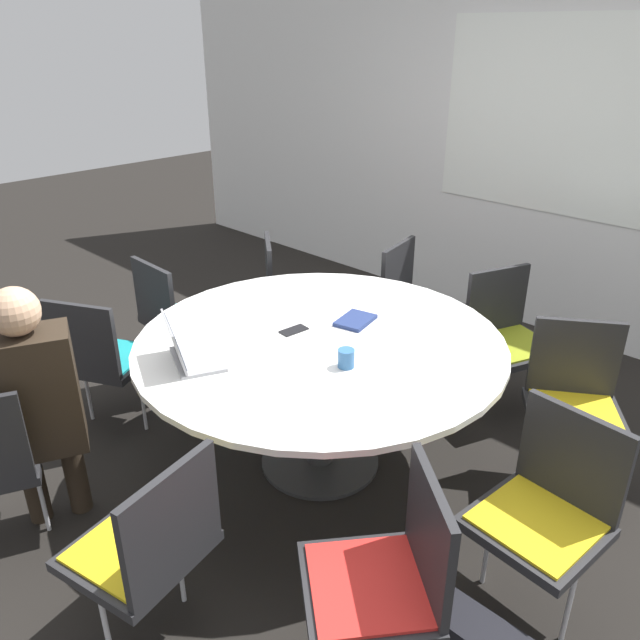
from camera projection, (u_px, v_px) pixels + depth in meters
name	position (u px, v px, depth m)	size (l,w,h in m)	color
ground_plane	(320.00, 461.00, 3.33)	(16.00, 16.00, 0.00)	black
wall_back	(560.00, 147.00, 4.32)	(8.00, 0.07, 2.70)	silver
conference_table	(320.00, 357.00, 3.06)	(1.79, 1.79, 0.74)	#333333
chair_1	(149.00, 542.00, 2.14)	(0.50, 0.52, 0.85)	#262628
chair_2	(388.00, 571.00, 2.02)	(0.61, 0.60, 0.85)	#262628
chair_3	(548.00, 504.00, 2.31)	(0.48, 0.46, 0.85)	#262628
chair_4	(575.00, 397.00, 2.98)	(0.60, 0.59, 0.85)	#262628
chair_5	(508.00, 331.00, 3.63)	(0.55, 0.57, 0.85)	#262628
chair_6	(414.00, 297.00, 4.08)	(0.49, 0.51, 0.85)	#262628
chair_7	(288.00, 289.00, 4.22)	(0.61, 0.60, 0.85)	#262628
chair_8	(175.00, 312.00, 3.88)	(0.45, 0.43, 0.85)	#262628
chair_9	(100.00, 354.00, 3.38)	(0.58, 0.58, 0.85)	#262628
person_0	(34.00, 397.00, 2.62)	(0.35, 0.42, 1.20)	#2D2319
laptop	(187.00, 351.00, 2.78)	(0.37, 0.33, 0.21)	#99999E
spiral_notebook	(355.00, 320.00, 3.19)	(0.19, 0.24, 0.02)	navy
coffee_cup	(346.00, 358.00, 2.75)	(0.07, 0.07, 0.09)	#33669E
cell_phone	(294.00, 330.00, 3.09)	(0.08, 0.15, 0.01)	black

